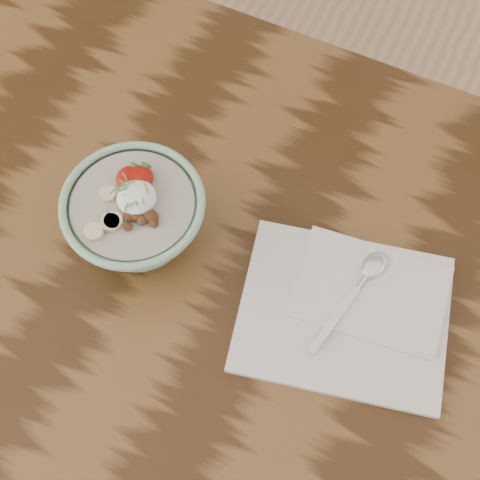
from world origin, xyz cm
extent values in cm
cube|color=#37200D|center=(0.00, 0.00, 73.00)|extent=(160.00, 90.00, 4.00)
cylinder|color=#4C2D19|center=(-72.00, 37.00, 35.50)|extent=(7.00, 7.00, 71.00)
cylinder|color=#8AB993|center=(-16.53, 3.83, 75.55)|extent=(7.64, 7.64, 1.09)
torus|color=#8AB993|center=(-16.53, 3.83, 84.46)|extent=(17.38, 17.38, 1.00)
cylinder|color=#C0B69F|center=(-16.53, 3.83, 83.92)|extent=(14.74, 14.74, 0.91)
ellipsoid|color=white|center=(-16.09, 4.37, 85.28)|extent=(4.74, 4.74, 2.61)
ellipsoid|color=#930E06|center=(-17.09, 6.84, 85.25)|extent=(3.21, 3.53, 1.77)
cone|color=#286623|center=(-17.09, 8.28, 85.55)|extent=(1.40, 1.03, 1.52)
ellipsoid|color=#930E06|center=(-18.31, 6.39, 85.19)|extent=(2.97, 3.27, 1.63)
cone|color=#286623|center=(-18.31, 7.72, 85.49)|extent=(1.40, 1.03, 1.52)
cylinder|color=beige|center=(-18.51, -1.47, 84.77)|extent=(2.22, 2.22, 0.70)
cylinder|color=beige|center=(-17.20, 0.72, 84.77)|extent=(2.21, 2.21, 0.70)
cylinder|color=beige|center=(-17.39, 0.39, 84.77)|extent=(2.27, 2.27, 0.70)
cylinder|color=beige|center=(-19.57, 3.56, 84.77)|extent=(1.97, 1.97, 0.70)
ellipsoid|color=#512C18|center=(-15.91, 2.04, 84.93)|extent=(1.97, 1.96, 1.14)
ellipsoid|color=#512C18|center=(-15.33, 0.81, 84.79)|extent=(1.62, 1.60, 0.60)
ellipsoid|color=#512C18|center=(-14.65, 4.06, 84.89)|extent=(2.03, 2.04, 0.79)
ellipsoid|color=#512C18|center=(-14.14, 2.22, 84.91)|extent=(1.60, 1.84, 1.08)
ellipsoid|color=#512C18|center=(-15.18, 2.52, 84.95)|extent=(2.21, 2.19, 1.13)
ellipsoid|color=#512C18|center=(-13.93, 2.55, 84.80)|extent=(1.74, 1.74, 0.87)
ellipsoid|color=#512C18|center=(-12.95, 2.59, 84.86)|extent=(1.82, 1.76, 1.10)
ellipsoid|color=#512C18|center=(-13.50, 3.06, 84.99)|extent=(2.03, 1.87, 1.22)
cylinder|color=#488F3C|center=(-18.29, 4.08, 86.37)|extent=(0.95, 0.68, 0.21)
cylinder|color=#488F3C|center=(-14.74, 3.91, 86.37)|extent=(0.67, 0.86, 0.21)
cylinder|color=#488F3C|center=(-15.88, 2.69, 86.37)|extent=(1.04, 1.39, 0.23)
cylinder|color=#488F3C|center=(-17.93, 4.85, 86.37)|extent=(0.44, 1.04, 0.22)
cylinder|color=#488F3C|center=(-16.08, 2.20, 86.37)|extent=(0.55, 1.27, 0.22)
cylinder|color=#488F3C|center=(-15.62, 3.54, 86.37)|extent=(1.29, 1.11, 0.23)
cylinder|color=#488F3C|center=(-17.69, 4.85, 86.37)|extent=(1.55, 0.72, 0.24)
cylinder|color=#488F3C|center=(-18.27, 5.79, 86.37)|extent=(1.04, 0.77, 0.22)
cylinder|color=#488F3C|center=(-15.22, 5.47, 86.37)|extent=(1.14, 1.04, 0.23)
cylinder|color=#488F3C|center=(-17.19, 5.38, 86.37)|extent=(0.68, 1.04, 0.22)
cylinder|color=#488F3C|center=(-16.94, 4.22, 86.37)|extent=(0.36, 1.61, 0.24)
cylinder|color=#488F3C|center=(-18.49, 3.70, 86.37)|extent=(0.59, 1.42, 0.23)
cylinder|color=#488F3C|center=(-17.63, 4.15, 86.37)|extent=(0.79, 0.85, 0.21)
cylinder|color=#488F3C|center=(-17.41, 4.44, 86.37)|extent=(0.95, 0.61, 0.21)
cube|color=silver|center=(10.96, 5.23, 75.49)|extent=(29.17, 25.49, 0.97)
cube|color=silver|center=(12.91, 9.13, 76.26)|extent=(19.83, 14.72, 0.58)
cube|color=silver|center=(10.26, 3.55, 76.71)|extent=(2.99, 10.14, 0.31)
cylinder|color=silver|center=(11.55, 9.82, 76.87)|extent=(1.14, 2.72, 0.62)
ellipsoid|color=silver|center=(12.06, 12.31, 76.98)|extent=(3.46, 4.51, 0.84)
camera|label=1|loc=(11.35, -25.28, 153.24)|focal=50.00mm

